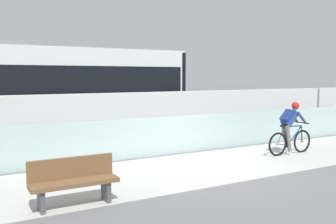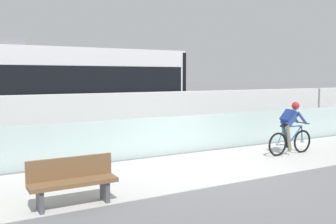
{
  "view_description": "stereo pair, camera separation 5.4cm",
  "coord_description": "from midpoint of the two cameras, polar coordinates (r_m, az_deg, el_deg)",
  "views": [
    {
      "loc": [
        -5.73,
        -8.04,
        2.4
      ],
      "look_at": [
        0.15,
        2.35,
        1.25
      ],
      "focal_mm": 40.22,
      "sensor_mm": 36.0,
      "label": 1
    },
    {
      "loc": [
        -5.68,
        -8.07,
        2.4
      ],
      "look_at": [
        0.15,
        2.35,
        1.25
      ],
      "focal_mm": 40.22,
      "sensor_mm": 36.0,
      "label": 2
    }
  ],
  "objects": [
    {
      "name": "concrete_barrier_wall",
      "position": [
        13.11,
        -3.49,
        -1.01
      ],
      "size": [
        32.0,
        0.36,
        1.83
      ],
      "primitive_type": "cube",
      "color": "silver",
      "rests_on": "ground"
    },
    {
      "name": "bench",
      "position": [
        7.27,
        -14.32,
        -10.01
      ],
      "size": [
        1.6,
        0.45,
        0.89
      ],
      "color": "brown",
      "rests_on": "ground"
    },
    {
      "name": "bike_path_deck",
      "position": [
        10.16,
        5.7,
        -8.16
      ],
      "size": [
        32.0,
        3.2,
        0.01
      ],
      "primitive_type": "cube",
      "color": "beige",
      "rests_on": "ground"
    },
    {
      "name": "ground_plane",
      "position": [
        10.16,
        5.7,
        -8.19
      ],
      "size": [
        200.0,
        200.0,
        0.0
      ],
      "primitive_type": "plane",
      "color": "slate"
    },
    {
      "name": "glass_parapet",
      "position": [
        11.58,
        0.44,
        -3.54
      ],
      "size": [
        32.0,
        0.05,
        1.16
      ],
      "primitive_type": "cube",
      "color": "#ADC6C1",
      "rests_on": "ground"
    },
    {
      "name": "cyclist_on_bike",
      "position": [
        12.05,
        17.93,
        -2.4
      ],
      "size": [
        1.77,
        0.58,
        1.61
      ],
      "color": "black",
      "rests_on": "ground"
    },
    {
      "name": "tram_rail_far",
      "position": [
        16.81,
        -9.35,
        -2.77
      ],
      "size": [
        32.0,
        0.08,
        0.01
      ],
      "primitive_type": "cube",
      "color": "#595654",
      "rests_on": "ground"
    },
    {
      "name": "tram_rail_near",
      "position": [
        15.48,
        -7.51,
        -3.45
      ],
      "size": [
        32.0,
        0.08,
        0.01
      ],
      "primitive_type": "cube",
      "color": "#595654",
      "rests_on": "ground"
    },
    {
      "name": "tram",
      "position": [
        15.22,
        -18.13,
        3.32
      ],
      "size": [
        11.06,
        2.54,
        3.81
      ],
      "color": "silver",
      "rests_on": "ground"
    }
  ]
}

